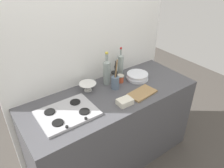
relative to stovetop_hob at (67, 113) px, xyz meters
The scene contains 13 objects.
ground_plane 1.04m from the stovetop_hob, ahead, with size 6.00×6.00×0.00m, color #47423D.
counter_block 0.68m from the stovetop_hob, ahead, with size 1.80×0.70×0.90m, color #4C4C51.
backsplash_panel 0.70m from the stovetop_hob, 39.04° to the left, with size 1.90×0.06×2.39m, color white.
stovetop_hob is the anchor object (origin of this frame).
plate_stack 0.91m from the stovetop_hob, ahead, with size 0.24×0.24×0.07m.
wine_bottle_leftmost 0.64m from the stovetop_hob, 21.43° to the left, with size 0.08×0.08×0.36m.
wine_bottle_mid_left 0.88m from the stovetop_hob, 20.03° to the left, with size 0.06×0.06×0.33m.
mixing_bowl 0.41m from the stovetop_hob, 33.58° to the left, with size 0.18×0.18×0.08m.
butter_dish 0.53m from the stovetop_hob, 19.73° to the right, with size 0.14×0.10×0.06m, color silver.
utensil_crock 0.60m from the stovetop_hob, ahead, with size 0.08×0.08×0.33m.
condiment_jar_front 0.74m from the stovetop_hob, 13.45° to the left, with size 0.08×0.08×0.08m.
condiment_jar_rear 0.77m from the stovetop_hob, 21.35° to the left, with size 0.07×0.07×0.07m.
cutting_board 0.76m from the stovetop_hob, 10.89° to the right, with size 0.29×0.17×0.02m, color #9E7A4C.
Camera 1 is at (-1.04, -1.44, 2.11)m, focal length 34.52 mm.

